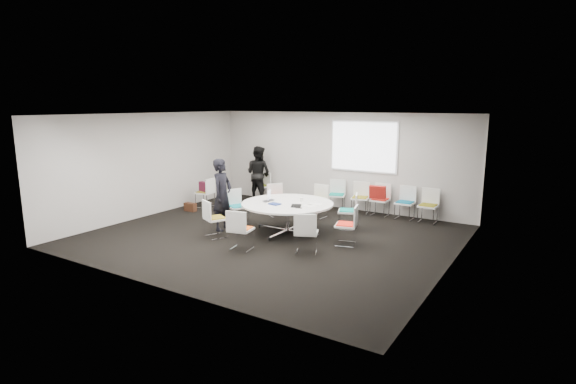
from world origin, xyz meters
The scene contains 31 objects.
room_shell centered at (0.09, 0.00, 1.40)m, with size 8.08×7.08×2.88m.
conference_table centered at (0.16, 0.43, 0.54)m, with size 2.18×2.18×0.73m.
projection_screen centered at (0.80, 3.46, 1.85)m, with size 1.90×0.03×1.35m, color white.
chair_ring_a centered at (1.77, 0.30, 0.28)m, with size 0.55×0.56×0.88m.
chair_ring_b centered at (1.26, 1.50, 0.28)m, with size 0.58×0.59×0.88m.
chair_ring_c centered at (0.08, 2.12, 0.28)m, with size 0.50×0.49×0.88m.
chair_ring_d centered at (-0.91, 1.65, 0.28)m, with size 0.63×0.63×0.88m.
chair_ring_e centered at (-1.36, 0.44, 0.28)m, with size 0.59×0.60×0.88m.
chair_ring_f centered at (-1.05, -0.78, 0.28)m, with size 0.61×0.60×0.88m.
chair_ring_g centered at (0.02, -1.20, 0.28)m, with size 0.54×0.53×0.88m.
chair_ring_h centered at (1.30, -0.67, 0.28)m, with size 0.60×0.59×0.88m.
chair_back_a centered at (0.16, 3.13, 0.28)m, with size 0.57×0.57×0.88m.
chair_back_b centered at (0.89, 3.12, 0.28)m, with size 0.55×0.54×0.88m.
chair_back_c centered at (1.46, 3.17, 0.28)m, with size 0.46×0.45×0.88m.
chair_back_d centered at (2.16, 3.16, 0.28)m, with size 0.47×0.46×0.88m.
chair_back_e centered at (2.78, 3.13, 0.28)m, with size 0.46×0.45×0.88m.
chair_spare_left centered at (-3.33, 1.42, 0.28)m, with size 0.50×0.51×0.88m.
chair_person_back centered at (-2.51, 3.16, 0.28)m, with size 0.58×0.57×0.88m.
person_main centered at (-1.32, -0.18, 0.87)m, with size 0.64×0.42×1.75m, color black.
person_back centered at (-2.51, 3.00, 0.87)m, with size 0.85×0.66×1.74m, color black.
laptop centered at (-0.27, 0.34, 0.74)m, with size 0.34×0.22×0.03m, color #333338.
laptop_lid centered at (-0.40, 0.49, 0.86)m, with size 0.30×0.02×0.22m, color silver.
notebook_black centered at (0.52, 0.23, 0.74)m, with size 0.22×0.30×0.02m, color black.
tablet_folio centered at (0.01, 0.12, 0.74)m, with size 0.26×0.20×0.03m, color navy.
papers_right centered at (0.80, 0.65, 0.73)m, with size 0.30×0.21×0.00m, color silver.
papers_front centered at (0.77, 0.44, 0.73)m, with size 0.30×0.21×0.00m, color white.
cup centered at (0.36, 0.75, 0.78)m, with size 0.08×0.08×0.09m, color white.
phone centered at (0.67, 0.10, 0.73)m, with size 0.14×0.07×0.01m, color black.
maroon_bag centered at (-3.35, 1.42, 0.62)m, with size 0.40×0.14×0.28m, color #56172D.
brown_bag centered at (-3.36, 0.81, 0.12)m, with size 0.36×0.16×0.24m, color #371D11.
red_jacket centered at (1.46, 2.94, 0.70)m, with size 0.44×0.10×0.35m, color maroon.
Camera 1 is at (5.65, -8.39, 3.04)m, focal length 28.00 mm.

